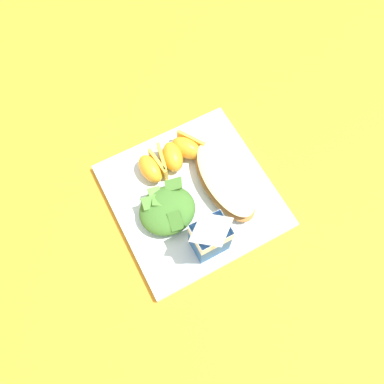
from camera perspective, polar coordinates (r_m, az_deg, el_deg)
name	(u,v)px	position (r m, az deg, el deg)	size (l,w,h in m)	color
ground	(192,197)	(0.71, 0.00, -0.82)	(3.00, 3.00, 0.00)	orange
white_plate	(192,196)	(0.70, 0.00, -0.57)	(0.28, 0.28, 0.02)	silver
cheesy_pizza_bread	(225,181)	(0.69, 4.94, 1.70)	(0.08, 0.17, 0.04)	#A87038
green_salad_pile	(167,210)	(0.66, -3.72, -2.71)	(0.10, 0.10, 0.05)	#3D7028
milk_carton	(210,235)	(0.61, 2.76, -6.49)	(0.06, 0.04, 0.11)	#23569E
orange_wedge_front	(187,147)	(0.72, -0.76, 6.69)	(0.06, 0.07, 0.04)	orange
orange_wedge_middle	(170,158)	(0.71, -3.35, 5.10)	(0.05, 0.07, 0.04)	orange
orange_wedge_rear	(151,168)	(0.70, -6.10, 3.53)	(0.04, 0.06, 0.04)	orange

